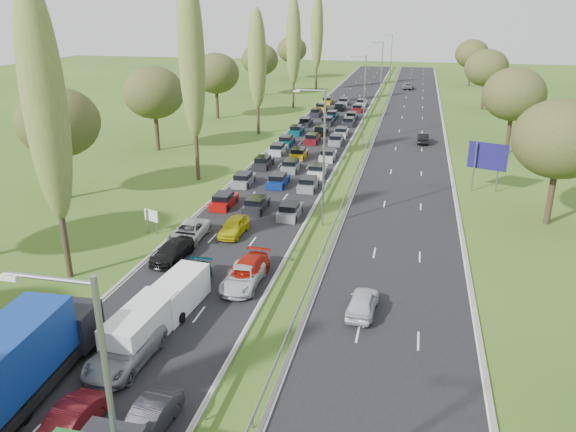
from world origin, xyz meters
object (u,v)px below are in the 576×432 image
Objects in this scene: near_car_2 at (189,231)px; info_sign at (151,218)px; near_car_3 at (172,251)px; blue_lorry at (24,356)px; white_van_front at (180,291)px; white_van_rear at (143,324)px; direction_sign at (487,158)px.

info_sign is at bearing 170.26° from near_car_2.
blue_lorry is (-0.44, -16.37, 1.41)m from near_car_3.
white_van_front is at bearing -56.84° from info_sign.
near_car_2 is at bearing 105.76° from white_van_rear.
near_car_2 reaches higher than near_car_3.
white_van_front is at bearing -125.74° from direction_sign.
info_sign is (-3.46, 21.02, -0.75)m from blue_lorry.
near_car_2 is at bearing -142.72° from direction_sign.
direction_sign reaches higher than near_car_2.
info_sign is (-7.35, 11.25, 0.28)m from white_van_front.
white_van_front is 36.80m from direction_sign.
info_sign reaches higher than near_car_3.
blue_lorry reaches higher than near_car_2.
info_sign is (-6.91, 15.49, 0.25)m from white_van_rear.
direction_sign is at bearing 60.56° from white_van_rear.
white_van_rear is at bearing -91.18° from white_van_front.
blue_lorry is at bearing -86.57° from near_car_3.
white_van_rear is at bearing -122.73° from direction_sign.
near_car_3 is at bearing -86.26° from near_car_2.
direction_sign is (28.80, 18.55, 2.20)m from info_sign.
white_van_front is (3.72, -10.64, 0.37)m from near_car_2.
near_car_3 is at bearing 108.83° from white_van_rear.
white_van_front is at bearing -57.46° from near_car_3.
near_car_3 is (0.27, -4.03, -0.01)m from near_car_2.
near_car_3 is 2.27× the size of info_sign.
direction_sign reaches higher than white_van_rear.
info_sign is at bearing 134.96° from near_car_3.
near_car_2 is 3.73m from info_sign.
info_sign is (-3.62, 0.61, 0.64)m from near_car_2.
blue_lorry reaches higher than info_sign.
near_car_2 is 0.52× the size of blue_lorry.
white_van_rear reaches higher than near_car_3.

